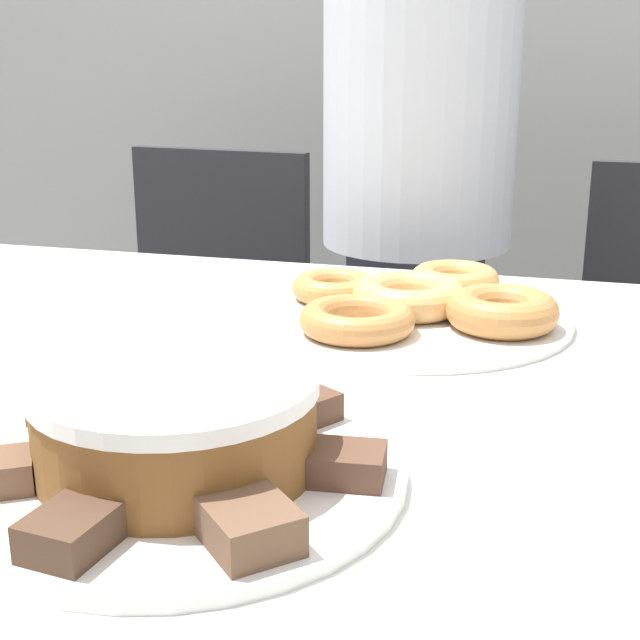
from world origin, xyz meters
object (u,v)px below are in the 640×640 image
office_chair_left (194,381)px  plate_cake (179,472)px  person_standing (417,210)px  frosted_cake (176,421)px  plate_donuts (409,316)px

office_chair_left → plate_cake: office_chair_left is taller
person_standing → office_chair_left: bearing=165.8°
person_standing → frosted_cake: size_ratio=7.50×
person_standing → plate_cake: person_standing is taller
office_chair_left → frosted_cake: (0.46, -1.07, 0.41)m
person_standing → plate_donuts: bearing=-81.6°
plate_cake → plate_donuts: (0.09, 0.43, 0.00)m
office_chair_left → plate_donuts: size_ratio=2.36×
frosted_cake → person_standing: bearing=89.0°
frosted_cake → office_chair_left: bearing=113.2°
person_standing → frosted_cake: bearing=-91.0°
office_chair_left → plate_cake: (0.46, -1.07, 0.37)m
person_standing → frosted_cake: person_standing is taller
person_standing → plate_donuts: (0.08, -0.51, -0.03)m
office_chair_left → frosted_cake: 1.23m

